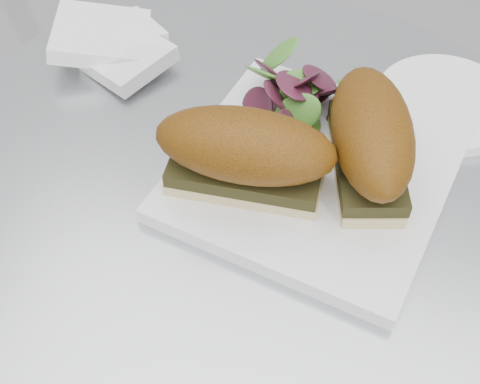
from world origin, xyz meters
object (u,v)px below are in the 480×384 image
object	(u,v)px
sandwich_left	(245,153)
saucer	(446,103)
plate	(314,174)
sandwich_right	(371,138)

from	to	relation	value
sandwich_left	saucer	distance (m)	0.25
plate	sandwich_right	distance (m)	0.07
sandwich_right	saucer	xyz separation A→B (m)	(0.06, 0.13, -0.05)
sandwich_left	sandwich_right	xyz separation A→B (m)	(0.10, 0.05, 0.00)
sandwich_right	saucer	bearing A→B (deg)	136.08
sandwich_right	saucer	size ratio (longest dim) A/B	1.18
sandwich_right	plate	bearing A→B (deg)	-94.22
plate	sandwich_left	distance (m)	0.08
saucer	sandwich_right	bearing A→B (deg)	-115.22
plate	sandwich_right	bearing A→B (deg)	14.48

